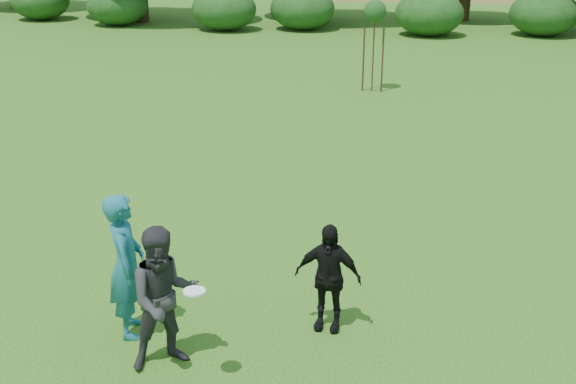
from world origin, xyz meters
The scene contains 7 objects.
ground centered at (0.00, 0.00, 0.00)m, with size 120.00×120.00×0.00m, color #19470C.
player_teal centered at (-1.58, 0.08, 1.03)m, with size 0.75×0.49×2.07m, color #185E6E.
player_grey centered at (-0.80, -0.52, 0.96)m, with size 0.94×0.73×1.93m, color #29292C.
player_black centered at (1.06, 0.79, 0.79)m, with size 0.93×0.39×1.58m, color black.
frisbee centered at (-0.27, -0.86, 1.32)m, with size 0.27×0.27×0.04m.
sapling centered at (0.11, 14.81, 2.42)m, with size 0.70×0.70×2.85m.
hillside centered at (-0.56, 68.45, -11.97)m, with size 150.00×72.00×52.00m.
Camera 1 is at (2.44, -7.89, 5.55)m, focal length 45.00 mm.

